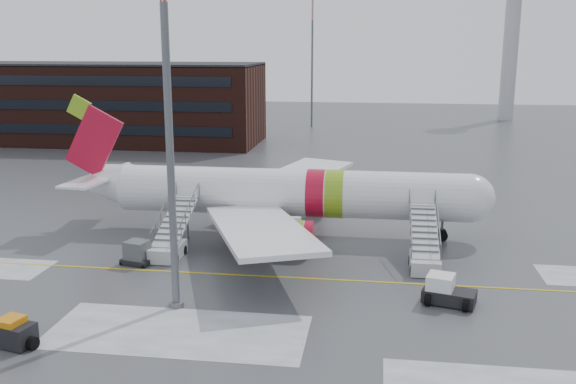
# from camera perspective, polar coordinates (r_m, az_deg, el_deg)

# --- Properties ---
(ground) EXTENTS (260.00, 260.00, 0.00)m
(ground) POSITION_cam_1_polar(r_m,az_deg,el_deg) (43.85, 1.81, -7.24)
(ground) COLOR #494C4F
(ground) RESTS_ON ground
(airliner) EXTENTS (35.03, 32.97, 11.18)m
(airliner) POSITION_cam_1_polar(r_m,az_deg,el_deg) (51.77, -0.73, -0.10)
(airliner) COLOR white
(airliner) RESTS_ON ground
(airstair_fwd) EXTENTS (2.05, 7.70, 3.48)m
(airstair_fwd) POSITION_cam_1_polar(r_m,az_deg,el_deg) (45.66, 12.02, -5.28)
(airstair_fwd) COLOR #B9BCC1
(airstair_fwd) RESTS_ON ground
(airstair_aft) EXTENTS (2.05, 7.70, 3.48)m
(airstair_aft) POSITION_cam_1_polar(r_m,az_deg,el_deg) (47.88, -10.38, -4.34)
(airstair_aft) COLOR silver
(airstair_aft) RESTS_ON ground
(pushback_tug) EXTENTS (3.39, 2.88, 1.75)m
(pushback_tug) POSITION_cam_1_polar(r_m,az_deg,el_deg) (39.89, 13.87, -8.55)
(pushback_tug) COLOR black
(pushback_tug) RESTS_ON ground
(uld_container) EXTENTS (2.33, 1.91, 1.67)m
(uld_container) POSITION_cam_1_polar(r_m,az_deg,el_deg) (46.63, -13.25, -5.31)
(uld_container) COLOR black
(uld_container) RESTS_ON ground
(baggage_tractor) EXTENTS (3.06, 1.83, 1.53)m
(baggage_tractor) POSITION_cam_1_polar(r_m,az_deg,el_deg) (36.64, -23.32, -11.48)
(baggage_tractor) COLOR black
(baggage_tractor) RESTS_ON ground
(light_mast_near) EXTENTS (1.20, 1.20, 21.96)m
(light_mast_near) POSITION_cam_1_polar(r_m,az_deg,el_deg) (36.25, -10.59, 6.93)
(light_mast_near) COLOR #595B60
(light_mast_near) RESTS_ON ground
(terminal_building) EXTENTS (62.00, 16.11, 12.30)m
(terminal_building) POSITION_cam_1_polar(r_m,az_deg,el_deg) (108.23, -19.30, 7.57)
(terminal_building) COLOR #3F1E16
(terminal_building) RESTS_ON ground
(control_tower) EXTENTS (6.40, 6.40, 30.00)m
(control_tower) POSITION_cam_1_polar(r_m,az_deg,el_deg) (138.32, 19.31, 13.83)
(control_tower) COLOR #B2B5BA
(control_tower) RESTS_ON ground
(light_mast_far_n) EXTENTS (1.20, 1.20, 24.25)m
(light_mast_far_n) POSITION_cam_1_polar(r_m,az_deg,el_deg) (119.54, 2.16, 12.40)
(light_mast_far_n) COLOR #595B60
(light_mast_far_n) RESTS_ON ground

